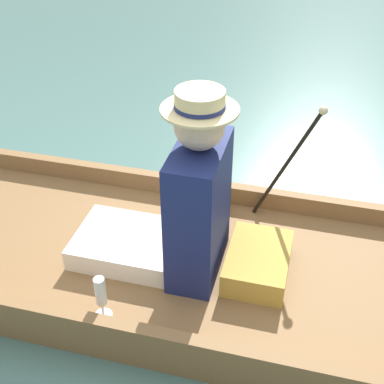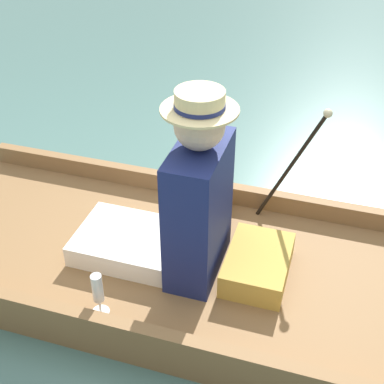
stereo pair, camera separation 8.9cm
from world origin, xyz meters
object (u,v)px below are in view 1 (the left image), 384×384
Objects in this scene: teddy_bear at (214,186)px; wine_glass at (101,294)px; walking_cane at (294,153)px; seated_person at (181,207)px.

teddy_bear is 1.84× the size of wine_glass.
wine_glass is 1.17m from walking_cane.
seated_person is 4.16× the size of wine_glass.
teddy_bear reaches higher than wine_glass.
wine_glass is (-0.82, 0.30, -0.06)m from teddy_bear.
seated_person reaches higher than wine_glass.
seated_person reaches higher than walking_cane.
seated_person is at bearing 171.32° from teddy_bear.
seated_person is 0.67m from walking_cane.
wine_glass is 0.32× the size of walking_cane.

